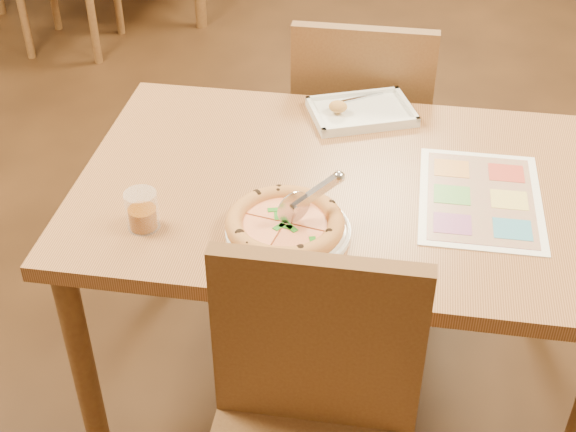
# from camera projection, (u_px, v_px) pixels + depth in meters

# --- Properties ---
(dining_table) EXTENTS (1.30, 0.85, 0.72)m
(dining_table) POSITION_uv_depth(u_px,v_px,m) (343.00, 211.00, 2.01)
(dining_table) COLOR #A16A40
(dining_table) RESTS_ON ground
(chair_near) EXTENTS (0.42, 0.42, 0.47)m
(chair_near) POSITION_uv_depth(u_px,v_px,m) (310.00, 419.00, 1.57)
(chair_near) COLOR brown
(chair_near) RESTS_ON ground
(chair_far) EXTENTS (0.42, 0.42, 0.47)m
(chair_far) POSITION_uv_depth(u_px,v_px,m) (362.00, 115.00, 2.52)
(chair_far) COLOR brown
(chair_far) RESTS_ON ground
(plate) EXTENTS (0.36, 0.36, 0.02)m
(plate) POSITION_uv_depth(u_px,v_px,m) (288.00, 231.00, 1.79)
(plate) COLOR white
(plate) RESTS_ON dining_table
(pizza) EXTENTS (0.27, 0.27, 0.04)m
(pizza) POSITION_uv_depth(u_px,v_px,m) (285.00, 224.00, 1.78)
(pizza) COLOR #D58F48
(pizza) RESTS_ON plate
(pizza_cutter) EXTENTS (0.13, 0.11, 0.09)m
(pizza_cutter) POSITION_uv_depth(u_px,v_px,m) (309.00, 197.00, 1.76)
(pizza_cutter) COLOR silver
(pizza_cutter) RESTS_ON pizza
(appetizer_tray) EXTENTS (0.32, 0.28, 0.05)m
(appetizer_tray) POSITION_uv_depth(u_px,v_px,m) (360.00, 113.00, 2.21)
(appetizer_tray) COLOR silver
(appetizer_tray) RESTS_ON dining_table
(glass_tumbler) EXTENTS (0.07, 0.07, 0.09)m
(glass_tumbler) POSITION_uv_depth(u_px,v_px,m) (142.00, 212.00, 1.79)
(glass_tumbler) COLOR #843F0A
(glass_tumbler) RESTS_ON dining_table
(menu) EXTENTS (0.29, 0.40, 0.00)m
(menu) POSITION_uv_depth(u_px,v_px,m) (480.00, 198.00, 1.90)
(menu) COLOR white
(menu) RESTS_ON dining_table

